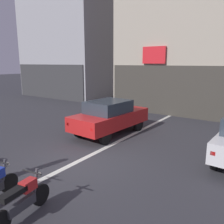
# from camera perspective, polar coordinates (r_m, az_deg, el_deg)

# --- Properties ---
(ground_plane) EXTENTS (120.00, 120.00, 0.00)m
(ground_plane) POSITION_cam_1_polar(r_m,az_deg,el_deg) (8.46, -7.84, -11.69)
(ground_plane) COLOR #333338
(lane_centre_line) EXTENTS (0.20, 18.00, 0.01)m
(lane_centre_line) POSITION_cam_1_polar(r_m,az_deg,el_deg) (13.24, 9.99, -2.95)
(lane_centre_line) COLOR silver
(lane_centre_line) RESTS_ON ground
(building_corner_left) EXTENTS (9.06, 7.51, 12.71)m
(building_corner_left) POSITION_cam_1_polar(r_m,az_deg,el_deg) (25.83, -9.08, 18.46)
(building_corner_left) COLOR #9E9EA3
(building_corner_left) RESTS_ON ground
(car_red_crossing_near) EXTENTS (2.02, 4.21, 1.64)m
(car_red_crossing_near) POSITION_cam_1_polar(r_m,az_deg,el_deg) (11.08, -0.54, -1.01)
(car_red_crossing_near) COLOR black
(car_red_crossing_near) RESTS_ON ground
(motorcycle_red_row_centre) EXTENTS (0.55, 1.66, 0.98)m
(motorcycle_red_row_centre) POSITION_cam_1_polar(r_m,az_deg,el_deg) (5.77, -21.12, -19.33)
(motorcycle_red_row_centre) COLOR black
(motorcycle_red_row_centre) RESTS_ON ground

